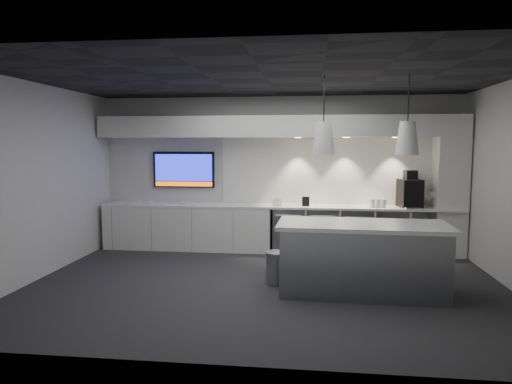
# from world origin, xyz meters

# --- Properties ---
(floor) EXTENTS (7.00, 7.00, 0.00)m
(floor) POSITION_xyz_m (0.00, 0.00, 0.00)
(floor) COLOR #29292B
(floor) RESTS_ON ground
(ceiling) EXTENTS (7.00, 7.00, 0.00)m
(ceiling) POSITION_xyz_m (0.00, 0.00, 3.00)
(ceiling) COLOR black
(ceiling) RESTS_ON wall_back
(wall_back) EXTENTS (7.00, 0.00, 7.00)m
(wall_back) POSITION_xyz_m (0.00, 2.50, 1.50)
(wall_back) COLOR silver
(wall_back) RESTS_ON floor
(wall_front) EXTENTS (7.00, 0.00, 7.00)m
(wall_front) POSITION_xyz_m (0.00, -2.50, 1.50)
(wall_front) COLOR silver
(wall_front) RESTS_ON floor
(wall_left) EXTENTS (0.00, 7.00, 7.00)m
(wall_left) POSITION_xyz_m (-3.50, 0.00, 1.50)
(wall_left) COLOR silver
(wall_left) RESTS_ON floor
(back_counter) EXTENTS (6.80, 0.65, 0.04)m
(back_counter) POSITION_xyz_m (0.00, 2.17, 0.88)
(back_counter) COLOR white
(back_counter) RESTS_ON left_base_cabinets
(left_base_cabinets) EXTENTS (3.30, 0.63, 0.86)m
(left_base_cabinets) POSITION_xyz_m (-1.75, 2.17, 0.43)
(left_base_cabinets) COLOR white
(left_base_cabinets) RESTS_ON floor
(fridge_unit_a) EXTENTS (0.60, 0.61, 0.85)m
(fridge_unit_a) POSITION_xyz_m (0.25, 2.17, 0.42)
(fridge_unit_a) COLOR gray
(fridge_unit_a) RESTS_ON floor
(fridge_unit_b) EXTENTS (0.60, 0.61, 0.85)m
(fridge_unit_b) POSITION_xyz_m (0.88, 2.17, 0.42)
(fridge_unit_b) COLOR gray
(fridge_unit_b) RESTS_ON floor
(fridge_unit_c) EXTENTS (0.60, 0.61, 0.85)m
(fridge_unit_c) POSITION_xyz_m (1.51, 2.17, 0.42)
(fridge_unit_c) COLOR gray
(fridge_unit_c) RESTS_ON floor
(fridge_unit_d) EXTENTS (0.60, 0.61, 0.85)m
(fridge_unit_d) POSITION_xyz_m (2.14, 2.17, 0.42)
(fridge_unit_d) COLOR gray
(fridge_unit_d) RESTS_ON floor
(backsplash) EXTENTS (4.60, 0.03, 1.30)m
(backsplash) POSITION_xyz_m (1.20, 2.48, 1.55)
(backsplash) COLOR white
(backsplash) RESTS_ON wall_back
(soffit) EXTENTS (6.90, 0.60, 0.40)m
(soffit) POSITION_xyz_m (0.00, 2.20, 2.40)
(soffit) COLOR white
(soffit) RESTS_ON wall_back
(column) EXTENTS (0.55, 0.55, 2.60)m
(column) POSITION_xyz_m (3.20, 2.20, 1.30)
(column) COLOR white
(column) RESTS_ON floor
(wall_tv) EXTENTS (1.25, 0.07, 0.72)m
(wall_tv) POSITION_xyz_m (-1.90, 2.45, 1.56)
(wall_tv) COLOR black
(wall_tv) RESTS_ON wall_back
(island) EXTENTS (2.36, 1.08, 0.99)m
(island) POSITION_xyz_m (1.37, -0.20, 0.50)
(island) COLOR gray
(island) RESTS_ON floor
(bin) EXTENTS (0.41, 0.41, 0.48)m
(bin) POSITION_xyz_m (0.17, 0.09, 0.24)
(bin) COLOR gray
(bin) RESTS_ON floor
(coffee_machine) EXTENTS (0.44, 0.59, 0.69)m
(coffee_machine) POSITION_xyz_m (2.49, 2.20, 1.18)
(coffee_machine) COLOR black
(coffee_machine) RESTS_ON back_counter
(sign_black) EXTENTS (0.14, 0.03, 0.18)m
(sign_black) POSITION_xyz_m (0.56, 2.10, 0.99)
(sign_black) COLOR black
(sign_black) RESTS_ON back_counter
(sign_white) EXTENTS (0.18, 0.02, 0.14)m
(sign_white) POSITION_xyz_m (0.02, 2.05, 0.97)
(sign_white) COLOR white
(sign_white) RESTS_ON back_counter
(cup_cluster) EXTENTS (0.29, 0.18, 0.16)m
(cup_cluster) POSITION_xyz_m (1.90, 2.07, 0.98)
(cup_cluster) COLOR silver
(cup_cluster) RESTS_ON back_counter
(tray_a) EXTENTS (0.20, 0.20, 0.02)m
(tray_a) POSITION_xyz_m (-2.85, 2.11, 0.91)
(tray_a) COLOR #BCBCBC
(tray_a) RESTS_ON back_counter
(tray_b) EXTENTS (0.16, 0.16, 0.02)m
(tray_b) POSITION_xyz_m (-2.56, 2.15, 0.91)
(tray_b) COLOR #BCBCBC
(tray_b) RESTS_ON back_counter
(tray_c) EXTENTS (0.18, 0.18, 0.02)m
(tray_c) POSITION_xyz_m (-2.06, 2.15, 0.91)
(tray_c) COLOR #BCBCBC
(tray_c) RESTS_ON back_counter
(tray_d) EXTENTS (0.17, 0.17, 0.02)m
(tray_d) POSITION_xyz_m (-1.82, 2.14, 0.91)
(tray_d) COLOR #BCBCBC
(tray_d) RESTS_ON back_counter
(pendant_left) EXTENTS (0.31, 0.31, 1.14)m
(pendant_left) POSITION_xyz_m (0.81, -0.20, 2.15)
(pendant_left) COLOR white
(pendant_left) RESTS_ON ceiling
(pendant_right) EXTENTS (0.31, 0.31, 1.14)m
(pendant_right) POSITION_xyz_m (1.92, -0.20, 2.15)
(pendant_right) COLOR white
(pendant_right) RESTS_ON ceiling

